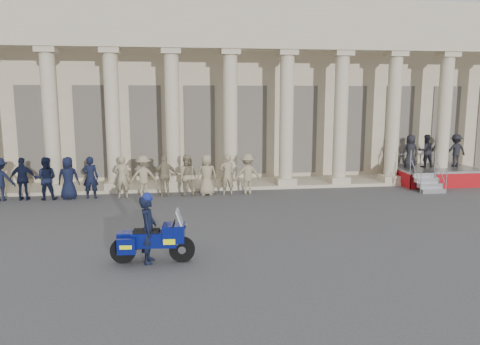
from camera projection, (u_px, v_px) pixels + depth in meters
name	position (u px, v px, depth m)	size (l,w,h in m)	color
ground	(219.00, 242.00, 13.71)	(90.00, 90.00, 0.00)	#424244
building	(195.00, 91.00, 27.39)	(40.00, 12.50, 9.00)	#B9AA8B
officer_rank	(38.00, 179.00, 19.21)	(18.33, 0.67, 1.77)	black
reviewing_stand	(435.00, 158.00, 22.87)	(3.89, 3.82, 2.38)	gray
motorcycle	(153.00, 240.00, 11.99)	(2.17, 0.90, 1.39)	black
rider	(148.00, 228.00, 11.93)	(0.47, 0.67, 1.85)	black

